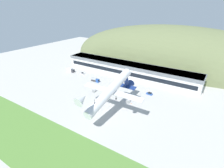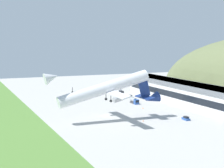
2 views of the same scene
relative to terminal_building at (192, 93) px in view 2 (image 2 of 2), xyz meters
The scene contains 10 objects.
ground_plane 51.04m from the terminal_building, 81.47° to the right, with size 357.58×357.58×0.00m, color #B7B5AF.
grass_strip_foreground 92.48m from the terminal_building, 85.33° to the right, with size 321.82×27.76×0.08m, color #568438.
terminal_building is the anchor object (origin of this frame).
cargo_airplane 57.67m from the terminal_building, 71.54° to the right, with size 36.43×50.62×16.87m.
service_car_0 40.19m from the terminal_building, 153.56° to the right, with size 3.68×1.77×1.44m.
service_car_1 36.77m from the terminal_building, 38.14° to the right, with size 4.24×2.05×1.62m.
fuel_truck 51.94m from the terminal_building, 158.32° to the right, with size 7.11×2.92×3.35m.
box_truck 29.80m from the terminal_building, 122.82° to the right, with size 7.18×2.24×3.01m.
traffic_cone_0 27.75m from the terminal_building, 93.63° to the right, with size 0.52×0.52×0.58m.
traffic_cone_1 46.97m from the terminal_building, 59.38° to the right, with size 0.52×0.52×0.58m.
Camera 2 is at (150.94, -60.61, 33.84)m, focal length 60.00 mm.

